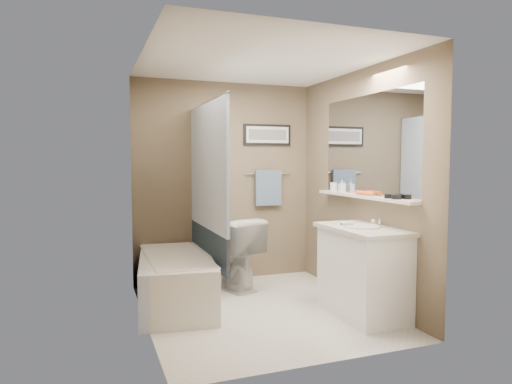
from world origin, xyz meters
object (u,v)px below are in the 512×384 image
object	(u,v)px
candle_bowl_far	(389,196)
soap_bottle	(342,186)
hair_brush_back	(363,193)
glass_jar	(334,187)
hair_brush_front	(366,193)
candle_bowl_near	(396,197)
vanity	(363,273)
bathtub	(176,280)
toilet	(231,253)

from	to	relation	value
candle_bowl_far	soap_bottle	world-z (taller)	soap_bottle
hair_brush_back	glass_jar	distance (m)	0.59
hair_brush_front	hair_brush_back	world-z (taller)	same
candle_bowl_near	soap_bottle	bearing A→B (deg)	90.00
glass_jar	candle_bowl_far	bearing A→B (deg)	-90.00
glass_jar	soap_bottle	bearing A→B (deg)	-90.00
vanity	candle_bowl_near	distance (m)	0.79
vanity	glass_jar	size ratio (longest dim) A/B	9.00
candle_bowl_near	bathtub	bearing A→B (deg)	147.18
vanity	hair_brush_back	size ratio (longest dim) A/B	4.09
toilet	hair_brush_front	world-z (taller)	hair_brush_front
vanity	hair_brush_front	distance (m)	0.80
candle_bowl_near	hair_brush_back	xyz separation A→B (m)	(0.00, 0.52, 0.00)
bathtub	glass_jar	xyz separation A→B (m)	(1.79, -0.04, 0.92)
bathtub	hair_brush_back	bearing A→B (deg)	-11.99
candle_bowl_far	soap_bottle	bearing A→B (deg)	90.00
candle_bowl_far	hair_brush_front	world-z (taller)	hair_brush_front
vanity	candle_bowl_near	bearing A→B (deg)	-50.44
glass_jar	hair_brush_back	bearing A→B (deg)	-90.00
hair_brush_back	toilet	bearing A→B (deg)	137.02
hair_brush_front	hair_brush_back	distance (m)	0.05
candle_bowl_far	glass_jar	world-z (taller)	glass_jar
candle_bowl_far	hair_brush_front	distance (m)	0.37
toilet	hair_brush_front	distance (m)	1.69
candle_bowl_far	glass_jar	size ratio (longest dim) A/B	0.90
vanity	soap_bottle	world-z (taller)	soap_bottle
candle_bowl_far	hair_brush_back	distance (m)	0.42
glass_jar	soap_bottle	xyz separation A→B (m)	(0.00, -0.18, 0.02)
vanity	hair_brush_back	distance (m)	0.81
hair_brush_front	candle_bowl_near	bearing A→B (deg)	-90.00
bathtub	toilet	xyz separation A→B (m)	(0.70, 0.38, 0.16)
bathtub	soap_bottle	bearing A→B (deg)	0.62
candle_bowl_near	hair_brush_front	bearing A→B (deg)	90.00
candle_bowl_far	hair_brush_back	xyz separation A→B (m)	(0.00, 0.42, 0.00)
toilet	candle_bowl_far	distance (m)	1.94
bathtub	hair_brush_back	size ratio (longest dim) A/B	6.82
vanity	candle_bowl_far	bearing A→B (deg)	-33.81
hair_brush_front	candle_bowl_far	bearing A→B (deg)	-90.00
hair_brush_front	hair_brush_back	bearing A→B (deg)	90.00
hair_brush_back	soap_bottle	bearing A→B (deg)	90.00
vanity	soap_bottle	xyz separation A→B (m)	(0.19, 0.71, 0.78)
candle_bowl_far	glass_jar	distance (m)	1.01
vanity	candle_bowl_far	world-z (taller)	candle_bowl_far
toilet	candle_bowl_far	size ratio (longest dim) A/B	9.06
toilet	soap_bottle	distance (m)	1.46
vanity	candle_bowl_near	world-z (taller)	candle_bowl_near
candle_bowl_far	hair_brush_front	size ratio (longest dim) A/B	0.41
toilet	hair_brush_back	size ratio (longest dim) A/B	3.71
toilet	glass_jar	distance (m)	1.39
toilet	soap_bottle	xyz separation A→B (m)	(1.09, -0.60, 0.77)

